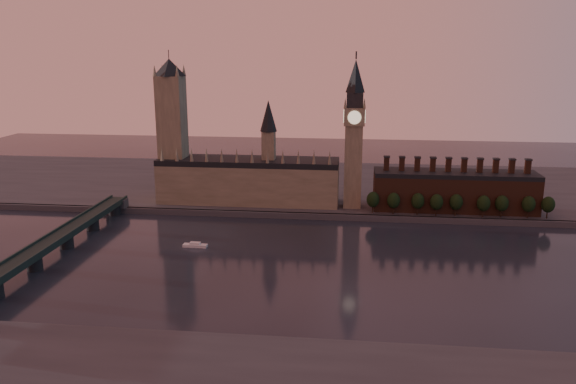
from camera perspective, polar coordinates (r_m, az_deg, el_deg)
name	(u,v)px	position (r m, az deg, el deg)	size (l,w,h in m)	color
ground	(332,270)	(297.60, 4.51, -7.89)	(900.00, 900.00, 0.00)	black
north_bank	(340,186)	(466.89, 5.27, 0.56)	(900.00, 182.00, 4.00)	#444549
palace_of_westminster	(249,178)	(407.25, -3.96, 1.40)	(130.00, 30.30, 74.00)	gray
victoria_tower	(172,126)	(414.29, -11.68, 6.62)	(24.00, 24.00, 108.00)	gray
big_ben	(354,133)	(389.59, 6.72, 6.02)	(15.00, 15.00, 107.00)	gray
chimney_block	(454,190)	(403.56, 16.54, 0.16)	(110.00, 25.00, 37.00)	#4A2A1C
embankment_tree_0	(373,200)	(384.32, 8.62, -0.76)	(8.60, 8.60, 14.88)	black
embankment_tree_1	(394,200)	(384.28, 10.68, -0.85)	(8.60, 8.60, 14.88)	black
embankment_tree_2	(418,201)	(386.33, 13.05, -0.90)	(8.60, 8.60, 14.88)	black
embankment_tree_3	(437,202)	(386.75, 14.86, -0.99)	(8.60, 8.60, 14.88)	black
embankment_tree_4	(456,202)	(390.13, 16.71, -0.99)	(8.60, 8.60, 14.88)	black
embankment_tree_5	(484,203)	(392.48, 19.25, -1.10)	(8.60, 8.60, 14.88)	black
embankment_tree_6	(502,203)	(396.51, 20.90, -1.09)	(8.60, 8.60, 14.88)	black
embankment_tree_7	(529,204)	(401.36, 23.25, -1.14)	(8.60, 8.60, 14.88)	black
embankment_tree_8	(548,205)	(405.30, 24.91, -1.17)	(8.60, 8.60, 14.88)	black
westminster_bridge	(48,247)	(334.35, -23.19, -5.16)	(14.00, 200.00, 11.55)	#1D2D29
river_boat	(195,245)	(333.84, -9.42, -5.35)	(14.34, 4.52, 2.84)	silver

